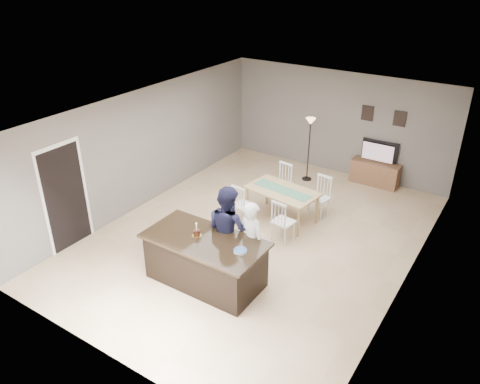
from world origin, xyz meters
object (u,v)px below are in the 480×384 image
Objects in this scene: plate_stack at (240,251)px; dining_table at (282,195)px; tv_console at (375,173)px; woman at (252,241)px; floor_lamp at (310,133)px; kitchen_island at (205,260)px; man at (228,229)px; television at (379,152)px; birthday_cake at (197,233)px.

dining_table reaches higher than plate_stack.
tv_console is 3.11m from dining_table.
floor_lamp is (-0.98, 4.33, 0.52)m from woman.
tv_console is at bearing -80.55° from woman.
kitchen_island is 1.79× the size of tv_console.
woman is 0.52m from man.
woman is at bearing 83.47° from television.
television is 5.80m from birthday_cake.
floor_lamp reaches higher than tv_console.
birthday_cake is 0.91m from plate_stack.
birthday_cake is 2.72m from dining_table.
birthday_cake reaches higher than kitchen_island.
kitchen_island is at bearing -83.60° from dining_table.
television is (0.00, 0.07, 0.56)m from tv_console.
woman is 4.47m from floor_lamp.
floor_lamp reaches higher than woman.
birthday_cake is 4.88m from floor_lamp.
plate_stack is at bearing -77.39° from floor_lamp.
television is 3.54× the size of birthday_cake.
kitchen_island is at bearing 57.79° from woman.
man is at bearing -83.90° from floor_lamp.
man reaches higher than birthday_cake.
tv_console is 1.31× the size of television.
man reaches higher than television.
woman reaches higher than dining_table.
kitchen_island is 1.29× the size of floor_lamp.
television is 0.55× the size of floor_lamp.
man is 6.59× the size of birthday_cake.
television is 1.79m from floor_lamp.
tv_console is at bearing 24.00° from floor_lamp.
birthday_cake is at bearing 176.37° from kitchen_island.
plate_stack is (0.11, -0.54, 0.15)m from woman.
birthday_cake is (-0.79, -0.54, 0.19)m from woman.
floor_lamp is at bearing 109.00° from dining_table.
man reaches higher than dining_table.
man is 4.37m from floor_lamp.
dining_table is 2.33m from floor_lamp.
dining_table is (-1.13, -2.88, 0.30)m from tv_console.
birthday_cake is 0.15× the size of floor_lamp.
plate_stack is 0.14× the size of floor_lamp.
woman is (0.62, 0.55, 0.32)m from kitchen_island.
man is 1.02× the size of floor_lamp.
floor_lamp is (-1.09, 4.87, 0.38)m from plate_stack.
television is at bearing 76.88° from dining_table.
tv_console is 5.21× the size of plate_stack.
man is 0.62m from birthday_cake.
floor_lamp reaches higher than birthday_cake.
plate_stack is at bearing -94.85° from tv_console.
floor_lamp is at bearing 94.23° from kitchen_island.
tv_console is at bearing 76.42° from dining_table.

